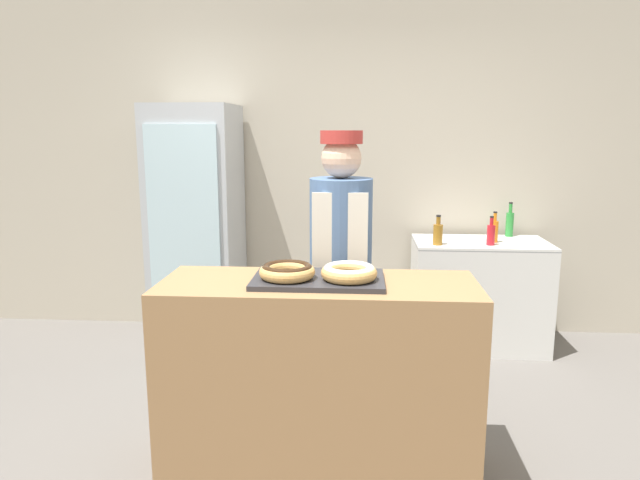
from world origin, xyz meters
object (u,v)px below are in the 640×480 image
Objects in this scene: donut_light_glaze at (349,272)px; brownie_back_left at (296,267)px; bottle_red at (491,234)px; serving_tray at (319,279)px; bottle_orange at (494,230)px; brownie_back_right at (345,267)px; bottle_amber at (438,233)px; donut_chocolate_glaze at (287,271)px; beverage_fridge at (197,226)px; chest_freezer at (478,294)px; baker_person at (340,272)px; bottle_green at (510,223)px.

donut_light_glaze is 0.31m from brownie_back_left.
donut_light_glaze is at bearing -121.51° from bottle_red.
serving_tray is 2.61× the size of bottle_orange.
donut_light_glaze is at bearing -82.08° from brownie_back_right.
donut_light_glaze is 1.17× the size of bottle_amber.
brownie_back_right is 0.31× the size of bottle_orange.
serving_tray is 2.35× the size of donut_light_glaze.
donut_chocolate_glaze reaches higher than bottle_red.
bottle_amber reaches higher than serving_tray.
chest_freezer is at bearing 0.17° from beverage_fridge.
bottle_amber is (0.90, 1.62, -0.11)m from donut_chocolate_glaze.
chest_freezer is 0.52m from bottle_red.
brownie_back_right is at bearing 47.34° from serving_tray.
baker_person is 7.76× the size of bottle_red.
bottle_red is (1.03, 1.47, -0.09)m from brownie_back_right.
baker_person is at bearing -129.88° from chest_freezer.
donut_chocolate_glaze is 0.95× the size of bottle_green.
donut_chocolate_glaze is 1.86m from bottle_amber.
bottle_green is (0.22, 0.37, 0.02)m from bottle_red.
bottle_red reaches higher than brownie_back_right.
bottle_amber is at bearing 69.12° from donut_light_glaze.
bottle_green is (2.45, 0.23, 0.01)m from beverage_fridge.
donut_light_glaze is (0.14, -0.03, 0.05)m from serving_tray.
bottle_orange is (1.34, 1.75, -0.10)m from donut_chocolate_glaze.
donut_light_glaze reaches higher than chest_freezer.
baker_person is at bearing 95.91° from donut_light_glaze.
bottle_orange is (2.27, -0.03, -0.00)m from beverage_fridge.
serving_tray is 0.53m from baker_person.
brownie_back_left is at bearing 180.00° from brownie_back_right.
beverage_fridge is at bearing -179.83° from chest_freezer.
chest_freezer is at bearing 104.11° from bottle_red.
brownie_back_left is 0.04× the size of baker_person.
donut_chocolate_glaze is at bearing -112.39° from baker_person.
brownie_back_left is at bearing -59.25° from beverage_fridge.
bottle_orange is (1.19, 1.71, -0.05)m from serving_tray.
chest_freezer is at bearing 24.17° from bottle_amber.
donut_light_glaze is 3.64× the size of brownie_back_right.
baker_person reaches higher than bottle_red.
baker_person reaches higher than bottle_amber.
bottle_orange is at bearing 55.10° from serving_tray.
baker_person reaches higher than donut_light_glaze.
beverage_fridge is (-1.22, 1.77, -0.10)m from donut_light_glaze.
chest_freezer is at bearing 58.48° from brownie_back_right.
donut_light_glaze is at bearing -121.08° from bottle_orange.
bottle_amber reaches higher than brownie_back_left.
brownie_back_left reaches higher than serving_tray.
baker_person is at bearing -131.53° from bottle_green.
bottle_green is at bearing 32.02° from bottle_amber.
bottle_orange is at bearing 47.11° from baker_person.
donut_chocolate_glaze is at bearing -62.20° from beverage_fridge.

